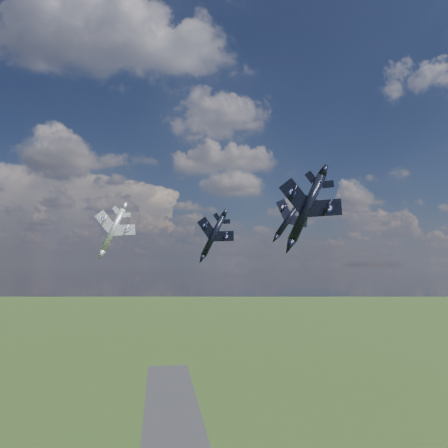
{
  "coord_description": "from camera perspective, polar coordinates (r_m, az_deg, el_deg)",
  "views": [
    {
      "loc": [
        -7.83,
        -77.53,
        73.09
      ],
      "look_at": [
        5.46,
        11.09,
        81.47
      ],
      "focal_mm": 35.0,
      "sensor_mm": 36.0,
      "label": 1
    }
  ],
  "objects": [
    {
      "name": "jet_right_navy",
      "position": [
        65.12,
        10.79,
        2.1
      ],
      "size": [
        14.49,
        16.95,
        7.08
      ],
      "primitive_type": null,
      "rotation": [
        0.0,
        0.44,
        -0.31
      ],
      "color": "black"
    },
    {
      "name": "jet_lead_navy",
      "position": [
        91.85,
        -1.39,
        -1.52
      ],
      "size": [
        13.13,
        15.17,
        6.52
      ],
      "primitive_type": null,
      "rotation": [
        0.0,
        0.47,
        -0.35
      ],
      "color": "black"
    },
    {
      "name": "jet_left_silver",
      "position": [
        103.31,
        -14.28,
        -0.71
      ],
      "size": [
        11.92,
        15.34,
        6.92
      ],
      "primitive_type": null,
      "rotation": [
        0.0,
        0.41,
        0.09
      ],
      "color": "#A6A8B1"
    },
    {
      "name": "jet_high_navy",
      "position": [
        105.35,
        8.48,
        0.72
      ],
      "size": [
        11.68,
        15.26,
        8.31
      ],
      "primitive_type": null,
      "rotation": [
        0.0,
        0.64,
        0.14
      ],
      "color": "black"
    }
  ]
}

